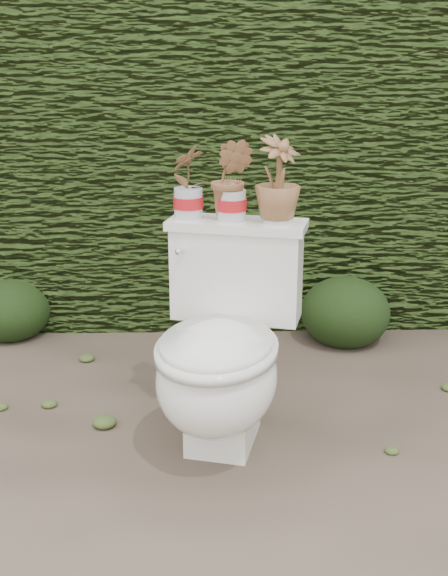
{
  "coord_description": "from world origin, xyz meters",
  "views": [
    {
      "loc": [
        0.16,
        -2.3,
        1.36
      ],
      "look_at": [
        0.22,
        0.15,
        0.55
      ],
      "focal_mm": 45.0,
      "sensor_mm": 36.0,
      "label": 1
    }
  ],
  "objects_px": {
    "toilet": "(222,353)",
    "potted_plant_left": "(188,184)",
    "potted_plant_center": "(232,182)",
    "potted_plant_right": "(278,182)"
  },
  "relations": [
    {
      "from": "toilet",
      "to": "potted_plant_left",
      "type": "bearing_deg",
      "value": 127.15
    },
    {
      "from": "toilet",
      "to": "potted_plant_center",
      "type": "height_order",
      "value": "potted_plant_center"
    },
    {
      "from": "toilet",
      "to": "potted_plant_left",
      "type": "height_order",
      "value": "potted_plant_left"
    },
    {
      "from": "potted_plant_center",
      "to": "potted_plant_right",
      "type": "xyz_separation_m",
      "value": [
        0.16,
        -0.04,
        0.01
      ]
    },
    {
      "from": "potted_plant_center",
      "to": "potted_plant_right",
      "type": "distance_m",
      "value": 0.17
    },
    {
      "from": "toilet",
      "to": "potted_plant_center",
      "type": "distance_m",
      "value": 0.61
    },
    {
      "from": "potted_plant_center",
      "to": "potted_plant_right",
      "type": "bearing_deg",
      "value": 8.83
    },
    {
      "from": "toilet",
      "to": "potted_plant_left",
      "type": "relative_size",
      "value": 3.08
    },
    {
      "from": "toilet",
      "to": "potted_plant_center",
      "type": "xyz_separation_m",
      "value": [
        0.04,
        0.24,
        0.56
      ]
    },
    {
      "from": "toilet",
      "to": "potted_plant_left",
      "type": "xyz_separation_m",
      "value": [
        -0.12,
        0.28,
        0.55
      ]
    }
  ]
}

